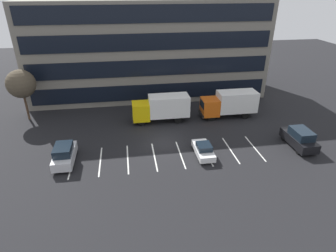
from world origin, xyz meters
TOP-DOWN VIEW (x-y plane):
  - ground_plane at (0.00, 0.00)m, footprint 120.00×120.00m
  - office_building at (0.00, 17.95)m, footprint 35.72×12.34m
  - lot_markings at (0.00, -2.65)m, footprint 19.74×5.40m
  - box_truck_orange at (9.80, 5.87)m, footprint 7.56×2.50m
  - box_truck_yellow at (0.54, 5.86)m, footprint 7.50×2.48m
  - suv_silver at (-10.46, -2.31)m, footprint 1.89×4.46m
  - suv_black at (14.71, -3.03)m, footprint 2.02×4.76m
  - sedan_white at (3.75, -3.14)m, footprint 1.64×3.93m
  - bare_tree at (-17.00, 9.09)m, footprint 3.61×3.61m

SIDE VIEW (x-z plane):
  - ground_plane at x=0.00m, z-range 0.00..0.00m
  - lot_markings at x=0.00m, z-range 0.00..0.01m
  - sedan_white at x=3.75m, z-range -0.04..1.37m
  - suv_silver at x=-10.46m, z-range -0.03..1.98m
  - suv_black at x=14.71m, z-range -0.04..2.12m
  - box_truck_yellow at x=0.54m, z-range 0.22..3.69m
  - box_truck_orange at x=9.80m, z-range 0.22..3.73m
  - bare_tree at x=-17.00m, z-range 1.56..8.33m
  - office_building at x=0.00m, z-range 0.00..14.40m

